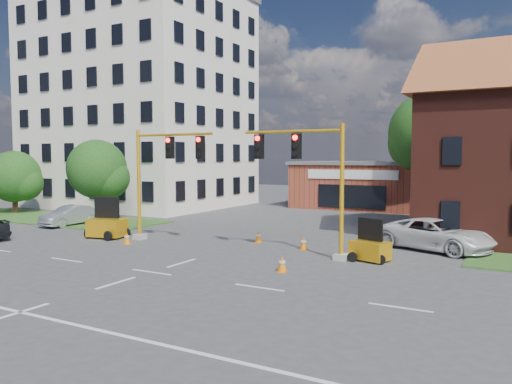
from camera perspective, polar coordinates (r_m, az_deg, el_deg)
ground at (r=21.04m, az=-11.85°, el=-8.96°), size 120.00×120.00×0.00m
grass_verge_nw at (r=42.29m, az=-23.73°, el=-2.65°), size 22.00×6.00×0.08m
lane_markings at (r=18.93m, az=-17.86°, el=-10.52°), size 60.00×36.00×0.01m
office_block at (r=50.48m, az=-13.12°, el=10.29°), size 18.40×15.40×20.60m
brick_shop at (r=47.52m, az=12.33°, el=0.86°), size 12.40×8.40×4.30m
tree_large at (r=43.14m, az=20.13°, el=5.89°), size 7.54×7.18×10.16m
tree_nw_front at (r=37.70m, az=-17.41°, el=2.25°), size 4.48×4.27×5.96m
tree_nw_rear at (r=45.75m, az=-25.65°, el=1.43°), size 4.48×4.27×5.22m
signal_mast_west at (r=27.91m, az=-10.75°, el=2.36°), size 5.30×0.60×6.20m
signal_mast_east at (r=23.37m, az=5.98°, el=2.10°), size 5.30×0.60×6.20m
trailer_west at (r=30.25m, az=-16.64°, el=-3.71°), size 2.25×1.74×2.29m
trailer_east at (r=23.23m, az=12.90°, el=-6.29°), size 1.88×1.53×1.85m
cone_a at (r=27.87m, az=-14.55°, el=-5.10°), size 0.40×0.40×0.70m
cone_b at (r=27.39m, az=0.28°, el=-5.13°), size 0.40×0.40×0.70m
cone_c at (r=20.57m, az=2.99°, el=-8.21°), size 0.40×0.40×0.70m
cone_d at (r=25.51m, az=5.46°, el=-5.83°), size 0.40×0.40×0.70m
pickup_white at (r=26.76m, az=19.83°, el=-4.60°), size 6.30×4.49×1.59m
sedan_silver_front at (r=36.55m, az=-20.49°, el=-2.54°), size 1.49×4.17×1.37m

